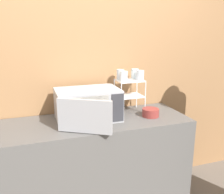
{
  "coord_description": "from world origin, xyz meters",
  "views": [
    {
      "loc": [
        -0.54,
        -1.75,
        1.7
      ],
      "look_at": [
        0.18,
        0.34,
        1.11
      ],
      "focal_mm": 40.0,
      "sensor_mm": 36.0,
      "label": 1
    }
  ],
  "objects_px": {
    "microwave": "(88,105)",
    "glass_front_right": "(140,75)",
    "bowl": "(151,113)",
    "glass_front_left": "(124,76)",
    "glass_back_left": "(120,74)",
    "dish_rack": "(130,89)",
    "glass_back_right": "(135,74)"
  },
  "relations": [
    {
      "from": "glass_back_right",
      "to": "glass_back_left",
      "type": "bearing_deg",
      "value": 179.6
    },
    {
      "from": "glass_front_left",
      "to": "bowl",
      "type": "relative_size",
      "value": 0.62
    },
    {
      "from": "glass_front_left",
      "to": "glass_back_left",
      "type": "bearing_deg",
      "value": 85.65
    },
    {
      "from": "bowl",
      "to": "dish_rack",
      "type": "bearing_deg",
      "value": 122.73
    },
    {
      "from": "microwave",
      "to": "glass_back_right",
      "type": "bearing_deg",
      "value": 17.31
    },
    {
      "from": "microwave",
      "to": "glass_front_right",
      "type": "height_order",
      "value": "glass_front_right"
    },
    {
      "from": "dish_rack",
      "to": "glass_front_left",
      "type": "height_order",
      "value": "glass_front_left"
    },
    {
      "from": "glass_front_right",
      "to": "glass_back_left",
      "type": "xyz_separation_m",
      "value": [
        -0.16,
        0.11,
        0.0
      ]
    },
    {
      "from": "glass_back_left",
      "to": "glass_back_right",
      "type": "bearing_deg",
      "value": -0.4
    },
    {
      "from": "bowl",
      "to": "glass_back_right",
      "type": "bearing_deg",
      "value": 102.16
    },
    {
      "from": "glass_front_left",
      "to": "bowl",
      "type": "height_order",
      "value": "glass_front_left"
    },
    {
      "from": "dish_rack",
      "to": "glass_back_right",
      "type": "xyz_separation_m",
      "value": [
        0.08,
        0.05,
        0.14
      ]
    },
    {
      "from": "glass_front_left",
      "to": "glass_front_right",
      "type": "bearing_deg",
      "value": -1.62
    },
    {
      "from": "microwave",
      "to": "glass_back_left",
      "type": "bearing_deg",
      "value": 23.86
    },
    {
      "from": "glass_front_left",
      "to": "glass_front_right",
      "type": "distance_m",
      "value": 0.17
    },
    {
      "from": "microwave",
      "to": "dish_rack",
      "type": "relative_size",
      "value": 1.89
    },
    {
      "from": "glass_back_right",
      "to": "glass_front_right",
      "type": "bearing_deg",
      "value": -86.3
    },
    {
      "from": "glass_front_right",
      "to": "glass_back_left",
      "type": "height_order",
      "value": "same"
    },
    {
      "from": "microwave",
      "to": "glass_back_right",
      "type": "height_order",
      "value": "glass_back_right"
    },
    {
      "from": "microwave",
      "to": "glass_back_left",
      "type": "height_order",
      "value": "glass_back_left"
    },
    {
      "from": "microwave",
      "to": "glass_back_left",
      "type": "relative_size",
      "value": 6.25
    },
    {
      "from": "glass_back_right",
      "to": "bowl",
      "type": "distance_m",
      "value": 0.43
    },
    {
      "from": "glass_back_right",
      "to": "glass_back_left",
      "type": "distance_m",
      "value": 0.15
    },
    {
      "from": "microwave",
      "to": "glass_front_right",
      "type": "bearing_deg",
      "value": 5.98
    },
    {
      "from": "bowl",
      "to": "microwave",
      "type": "bearing_deg",
      "value": 170.84
    },
    {
      "from": "glass_back_left",
      "to": "glass_front_right",
      "type": "bearing_deg",
      "value": -34.29
    },
    {
      "from": "glass_back_right",
      "to": "glass_back_left",
      "type": "xyz_separation_m",
      "value": [
        -0.15,
        0.0,
        0.0
      ]
    },
    {
      "from": "microwave",
      "to": "glass_back_left",
      "type": "xyz_separation_m",
      "value": [
        0.38,
        0.17,
        0.23
      ]
    },
    {
      "from": "glass_front_right",
      "to": "glass_back_right",
      "type": "bearing_deg",
      "value": 93.7
    },
    {
      "from": "bowl",
      "to": "glass_front_right",
      "type": "bearing_deg",
      "value": 107.98
    },
    {
      "from": "dish_rack",
      "to": "bowl",
      "type": "distance_m",
      "value": 0.31
    },
    {
      "from": "glass_front_right",
      "to": "glass_back_left",
      "type": "bearing_deg",
      "value": 145.71
    }
  ]
}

